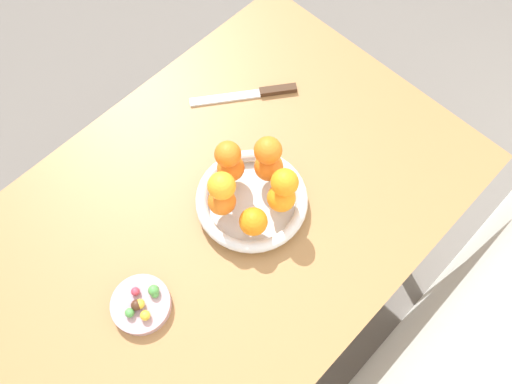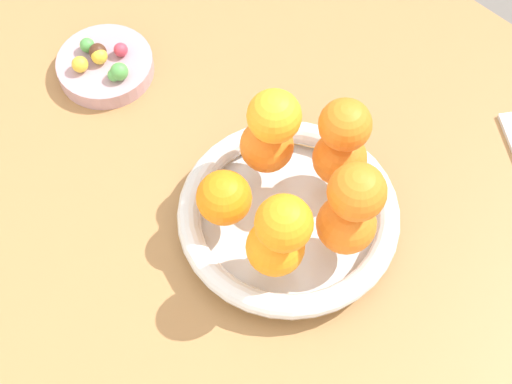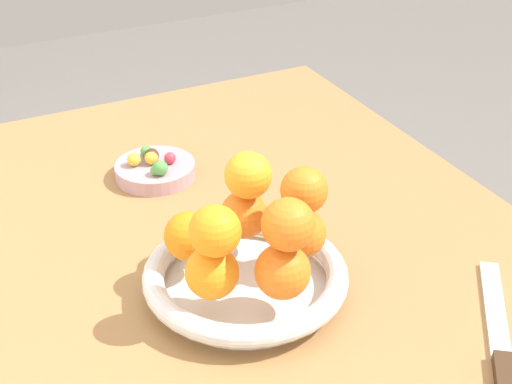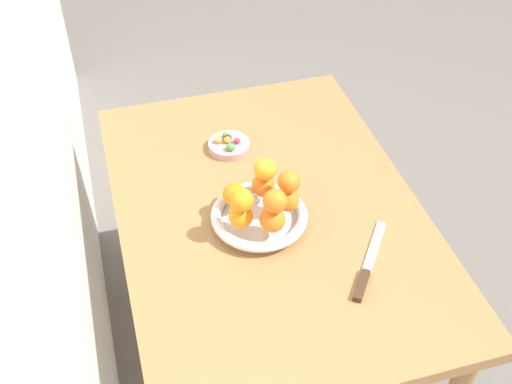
# 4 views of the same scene
# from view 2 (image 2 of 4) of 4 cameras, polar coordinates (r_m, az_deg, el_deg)

# --- Properties ---
(ground_plane) EXTENTS (6.00, 6.00, 0.00)m
(ground_plane) POSITION_cam_2_polar(r_m,az_deg,el_deg) (1.58, 1.09, -13.20)
(ground_plane) COLOR slate
(dining_table) EXTENTS (1.10, 0.76, 0.74)m
(dining_table) POSITION_cam_2_polar(r_m,az_deg,el_deg) (0.97, 1.72, -1.80)
(dining_table) COLOR #9E7042
(dining_table) RESTS_ON ground_plane
(fruit_bowl) EXTENTS (0.24, 0.24, 0.04)m
(fruit_bowl) POSITION_cam_2_polar(r_m,az_deg,el_deg) (0.85, 2.37, -1.78)
(fruit_bowl) COLOR silver
(fruit_bowl) RESTS_ON dining_table
(candy_dish) EXTENTS (0.12, 0.12, 0.02)m
(candy_dish) POSITION_cam_2_polar(r_m,az_deg,el_deg) (0.99, -10.89, 8.98)
(candy_dish) COLOR #B28C99
(candy_dish) RESTS_ON dining_table
(orange_0) EXTENTS (0.06, 0.06, 0.06)m
(orange_0) POSITION_cam_2_polar(r_m,az_deg,el_deg) (0.79, 6.59, -2.34)
(orange_0) COLOR orange
(orange_0) RESTS_ON fruit_bowl
(orange_1) EXTENTS (0.06, 0.06, 0.06)m
(orange_1) POSITION_cam_2_polar(r_m,az_deg,el_deg) (0.83, 6.10, 2.45)
(orange_1) COLOR orange
(orange_1) RESTS_ON fruit_bowl
(orange_2) EXTENTS (0.06, 0.06, 0.06)m
(orange_2) POSITION_cam_2_polar(r_m,az_deg,el_deg) (0.84, 0.79, 3.40)
(orange_2) COLOR orange
(orange_2) RESTS_ON fruit_bowl
(orange_3) EXTENTS (0.06, 0.06, 0.06)m
(orange_3) POSITION_cam_2_polar(r_m,az_deg,el_deg) (0.80, -2.35, -0.41)
(orange_3) COLOR orange
(orange_3) RESTS_ON fruit_bowl
(orange_4) EXTENTS (0.06, 0.06, 0.06)m
(orange_4) POSITION_cam_2_polar(r_m,az_deg,el_deg) (0.78, 1.41, -4.03)
(orange_4) COLOR orange
(orange_4) RESTS_ON fruit_bowl
(orange_5) EXTENTS (0.06, 0.06, 0.06)m
(orange_5) POSITION_cam_2_polar(r_m,az_deg,el_deg) (0.79, 1.34, 5.54)
(orange_5) COLOR orange
(orange_5) RESTS_ON orange_2
(orange_6) EXTENTS (0.05, 0.05, 0.05)m
(orange_6) POSITION_cam_2_polar(r_m,az_deg,el_deg) (0.79, 6.51, 4.88)
(orange_6) COLOR orange
(orange_6) RESTS_ON orange_1
(orange_7) EXTENTS (0.06, 0.06, 0.06)m
(orange_7) POSITION_cam_2_polar(r_m,az_deg,el_deg) (0.74, 7.36, 0.01)
(orange_7) COLOR orange
(orange_7) RESTS_ON orange_0
(orange_8) EXTENTS (0.06, 0.06, 0.06)m
(orange_8) POSITION_cam_2_polar(r_m,az_deg,el_deg) (0.72, 2.05, -2.29)
(orange_8) COLOR orange
(orange_8) RESTS_ON orange_4
(candy_ball_0) EXTENTS (0.02, 0.02, 0.02)m
(candy_ball_0) POSITION_cam_2_polar(r_m,az_deg,el_deg) (0.96, -10.29, 8.38)
(candy_ball_0) COLOR #4C9947
(candy_ball_0) RESTS_ON candy_dish
(candy_ball_1) EXTENTS (0.01, 0.01, 0.01)m
(candy_ball_1) POSITION_cam_2_polar(r_m,az_deg,el_deg) (0.98, -11.54, 9.72)
(candy_ball_1) COLOR #8C4C99
(candy_ball_1) RESTS_ON candy_dish
(candy_ball_2) EXTENTS (0.02, 0.02, 0.02)m
(candy_ball_2) POSITION_cam_2_polar(r_m,az_deg,el_deg) (0.98, -9.81, 10.16)
(candy_ball_2) COLOR #C6384C
(candy_ball_2) RESTS_ON candy_dish
(candy_ball_3) EXTENTS (0.02, 0.02, 0.02)m
(candy_ball_3) POSITION_cam_2_polar(r_m,az_deg,el_deg) (0.99, -12.18, 10.39)
(candy_ball_3) COLOR #4C9947
(candy_ball_3) RESTS_ON candy_dish
(candy_ball_4) EXTENTS (0.02, 0.02, 0.02)m
(candy_ball_4) POSITION_cam_2_polar(r_m,az_deg,el_deg) (0.96, -9.91, 8.62)
(candy_ball_4) COLOR #4C9947
(candy_ball_4) RESTS_ON candy_dish
(candy_ball_5) EXTENTS (0.02, 0.02, 0.02)m
(candy_ball_5) POSITION_cam_2_polar(r_m,az_deg,el_deg) (0.98, -11.33, 9.66)
(candy_ball_5) COLOR gold
(candy_ball_5) RESTS_ON candy_dish
(candy_ball_6) EXTENTS (0.02, 0.02, 0.02)m
(candy_ball_6) POSITION_cam_2_polar(r_m,az_deg,el_deg) (0.98, -11.44, 9.95)
(candy_ball_6) COLOR #472819
(candy_ball_6) RESTS_ON candy_dish
(candy_ball_7) EXTENTS (0.02, 0.02, 0.02)m
(candy_ball_7) POSITION_cam_2_polar(r_m,az_deg,el_deg) (0.98, -12.68, 9.05)
(candy_ball_7) COLOR gold
(candy_ball_7) RESTS_ON candy_dish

